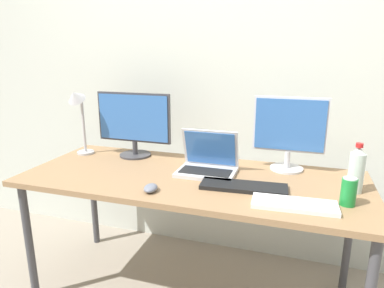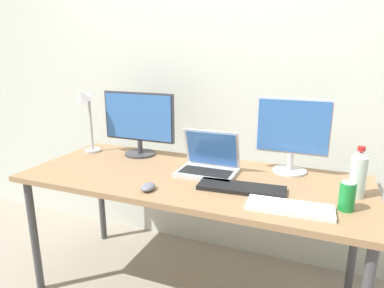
{
  "view_description": "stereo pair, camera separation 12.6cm",
  "coord_description": "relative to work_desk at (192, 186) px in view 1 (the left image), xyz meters",
  "views": [
    {
      "loc": [
        0.53,
        -1.66,
        1.39
      ],
      "look_at": [
        0.0,
        0.0,
        0.92
      ],
      "focal_mm": 32.0,
      "sensor_mm": 36.0,
      "label": 1
    },
    {
      "loc": [
        0.65,
        -1.62,
        1.39
      ],
      "look_at": [
        0.0,
        0.0,
        0.92
      ],
      "focal_mm": 32.0,
      "sensor_mm": 36.0,
      "label": 2
    }
  ],
  "objects": [
    {
      "name": "laptop_silver",
      "position": [
        0.07,
        0.08,
        0.11
      ],
      "size": [
        0.32,
        0.23,
        0.24
      ],
      "color": "silver",
      "rests_on": "work_desk"
    },
    {
      "name": "work_desk",
      "position": [
        0.0,
        0.0,
        0.0
      ],
      "size": [
        1.84,
        0.75,
        0.74
      ],
      "color": "#424247",
      "rests_on": "ground"
    },
    {
      "name": "monitor_center",
      "position": [
        0.48,
        0.27,
        0.29
      ],
      "size": [
        0.4,
        0.19,
        0.42
      ],
      "color": "silver",
      "rests_on": "work_desk"
    },
    {
      "name": "water_bottle",
      "position": [
        0.81,
        0.03,
        0.17
      ],
      "size": [
        0.07,
        0.07,
        0.24
      ],
      "color": "silver",
      "rests_on": "work_desk"
    },
    {
      "name": "soda_can_near_keyboard",
      "position": [
        0.76,
        -0.13,
        0.12
      ],
      "size": [
        0.07,
        0.07,
        0.13
      ],
      "color": "#197F33",
      "rests_on": "work_desk"
    },
    {
      "name": "monitor_left",
      "position": [
        -0.46,
        0.24,
        0.28
      ],
      "size": [
        0.49,
        0.2,
        0.41
      ],
      "color": "#38383D",
      "rests_on": "work_desk"
    },
    {
      "name": "wall_back",
      "position": [
        0.0,
        0.59,
        0.62
      ],
      "size": [
        7.0,
        0.08,
        2.6
      ],
      "primitive_type": "cube",
      "color": "silver",
      "rests_on": "ground"
    },
    {
      "name": "desk_lamp",
      "position": [
        -0.8,
        0.15,
        0.36
      ],
      "size": [
        0.11,
        0.18,
        0.44
      ],
      "color": "#B7B7BC",
      "rests_on": "work_desk"
    },
    {
      "name": "mouse_by_keyboard",
      "position": [
        -0.13,
        -0.26,
        0.08
      ],
      "size": [
        0.08,
        0.11,
        0.03
      ],
      "primitive_type": "ellipsoid",
      "rotation": [
        0.0,
        0.0,
        0.15
      ],
      "color": "slate",
      "rests_on": "work_desk"
    },
    {
      "name": "keyboard_main",
      "position": [
        0.54,
        -0.22,
        0.07
      ],
      "size": [
        0.37,
        0.16,
        0.02
      ],
      "primitive_type": "cube",
      "rotation": [
        0.0,
        0.0,
        0.05
      ],
      "color": "white",
      "rests_on": "work_desk"
    },
    {
      "name": "keyboard_aux",
      "position": [
        0.3,
        -0.09,
        0.07
      ],
      "size": [
        0.43,
        0.17,
        0.02
      ],
      "primitive_type": "cube",
      "rotation": [
        0.0,
        0.0,
        0.07
      ],
      "color": "black",
      "rests_on": "work_desk"
    }
  ]
}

